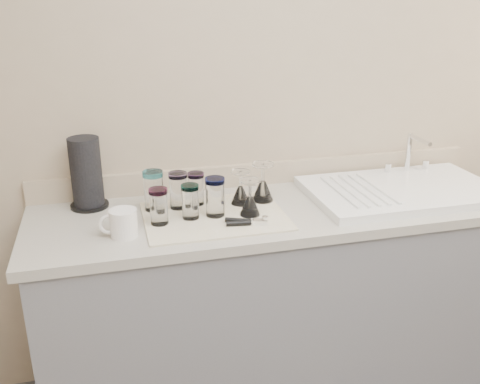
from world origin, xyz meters
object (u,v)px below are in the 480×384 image
object	(u,v)px
sink_unit	(402,190)
goblet_back_left	(240,193)
tumbler_teal	(154,190)
tumbler_cyan	(178,190)
goblet_back_right	(263,188)
goblet_front_left	(250,203)
tumbler_lavender	(215,197)
tumbler_blue	(190,201)
can_opener	(247,222)
tumbler_purple	(196,188)
paper_towel_roll	(86,174)
white_mug	(123,223)
tumbler_magenta	(159,206)

from	to	relation	value
sink_unit	goblet_back_left	xyz separation A→B (m)	(-0.72, 0.05, 0.04)
sink_unit	tumbler_teal	bearing A→B (deg)	175.79
sink_unit	tumbler_cyan	xyz separation A→B (m)	(-0.97, 0.07, 0.06)
goblet_back_right	goblet_front_left	size ratio (longest dim) A/B	1.11
sink_unit	tumbler_lavender	bearing A→B (deg)	-177.17
sink_unit	tumbler_blue	bearing A→B (deg)	-177.31
tumbler_lavender	can_opener	distance (m)	0.17
tumbler_lavender	goblet_back_left	size ratio (longest dim) A/B	1.09
goblet_back_left	goblet_back_right	distance (m)	0.10
tumbler_cyan	tumbler_purple	bearing A→B (deg)	15.23
tumbler_lavender	paper_towel_roll	xyz separation A→B (m)	(-0.48, 0.24, 0.06)
tumbler_purple	goblet_front_left	distance (m)	0.25
sink_unit	tumbler_teal	size ratio (longest dim) A/B	5.07
goblet_back_left	white_mug	distance (m)	0.52
tumbler_teal	goblet_back_right	size ratio (longest dim) A/B	0.99
goblet_front_left	white_mug	bearing A→B (deg)	-173.33
paper_towel_roll	tumbler_magenta	bearing A→B (deg)	-45.37
tumbler_magenta	goblet_front_left	distance (m)	0.36
tumbler_teal	tumbler_cyan	size ratio (longest dim) A/B	1.09
goblet_back_left	goblet_front_left	bearing A→B (deg)	-87.21
can_opener	white_mug	bearing A→B (deg)	176.20
tumbler_teal	tumbler_purple	distance (m)	0.18
tumbler_purple	tumbler_blue	world-z (taller)	tumbler_blue
tumbler_cyan	tumbler_lavender	world-z (taller)	tumbler_lavender
tumbler_cyan	tumbler_magenta	distance (m)	0.17
tumbler_magenta	tumbler_blue	world-z (taller)	tumbler_magenta
goblet_back_right	tumbler_lavender	bearing A→B (deg)	-155.00
tumbler_magenta	tumbler_lavender	bearing A→B (deg)	6.29
tumbler_magenta	paper_towel_roll	world-z (taller)	paper_towel_roll
white_mug	tumbler_purple	bearing A→B (deg)	35.76
tumbler_teal	goblet_front_left	world-z (taller)	tumbler_teal
tumbler_lavender	goblet_back_right	bearing A→B (deg)	25.00
tumbler_purple	white_mug	world-z (taller)	tumbler_purple
tumbler_teal	tumbler_purple	size ratio (longest dim) A/B	1.20
tumbler_teal	tumbler_magenta	world-z (taller)	tumbler_teal
sink_unit	tumbler_teal	world-z (taller)	sink_unit
sink_unit	tumbler_purple	xyz separation A→B (m)	(-0.90, 0.09, 0.06)
tumbler_magenta	tumbler_lavender	size ratio (longest dim) A/B	0.91
sink_unit	tumbler_cyan	bearing A→B (deg)	175.66
tumbler_magenta	paper_towel_roll	xyz separation A→B (m)	(-0.26, 0.26, 0.06)
tumbler_purple	sink_unit	bearing A→B (deg)	-6.03
can_opener	sink_unit	bearing A→B (deg)	11.96
tumbler_blue	goblet_front_left	size ratio (longest dim) A/B	0.94
goblet_back_right	white_mug	xyz separation A→B (m)	(-0.59, -0.19, -0.01)
tumbler_teal	paper_towel_roll	xyz separation A→B (m)	(-0.25, 0.12, 0.05)
tumbler_magenta	goblet_front_left	bearing A→B (deg)	-0.77
tumbler_purple	tumbler_blue	bearing A→B (deg)	-109.05
tumbler_cyan	tumbler_purple	size ratio (longest dim) A/B	1.10
sink_unit	paper_towel_roll	size ratio (longest dim) A/B	2.80
can_opener	white_mug	size ratio (longest dim) A/B	1.11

